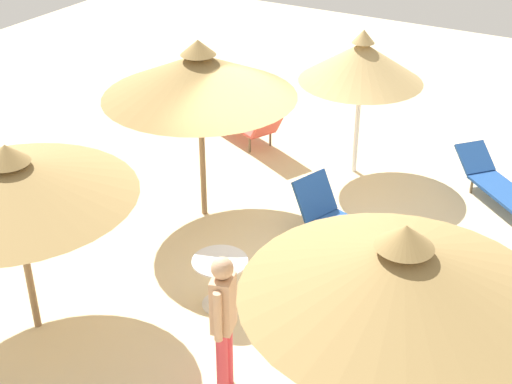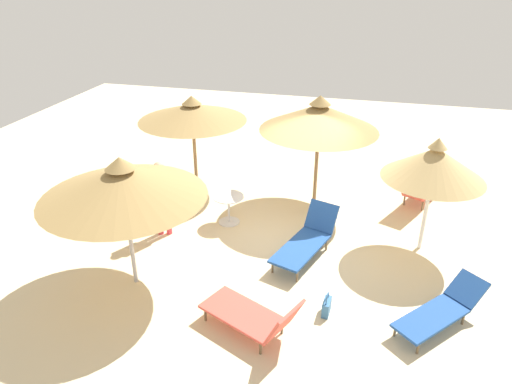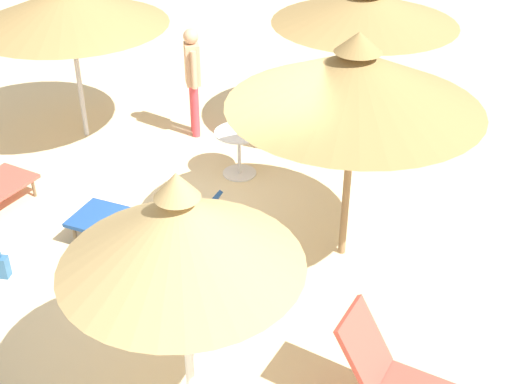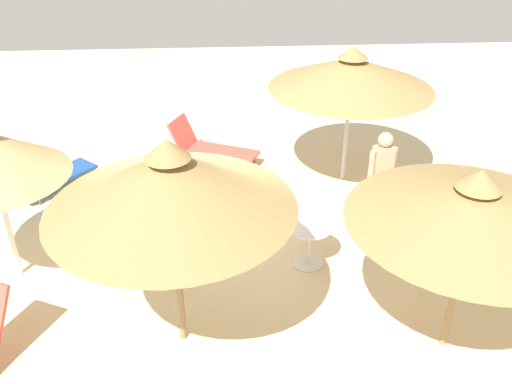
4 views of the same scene
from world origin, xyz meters
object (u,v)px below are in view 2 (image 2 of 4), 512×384
at_px(parasol_umbrella_edge, 122,183).
at_px(handbag, 327,306).
at_px(parasol_umbrella_center, 192,112).
at_px(parasol_umbrella_far_right, 319,117).
at_px(lounge_chair_far_left, 441,310).
at_px(parasol_umbrella_near_right, 435,163).
at_px(lounge_chair_front, 420,188).
at_px(side_table_round, 229,204).
at_px(person_standing_edge, 161,193).
at_px(lounge_chair_back, 307,239).
at_px(lounge_chair_near_left, 255,316).

distance_m(parasol_umbrella_edge, handbag, 4.23).
bearing_deg(parasol_umbrella_center, parasol_umbrella_far_right, 84.66).
xyz_separation_m(parasol_umbrella_center, lounge_chair_far_left, (4.23, 6.09, -1.79)).
xyz_separation_m(parasol_umbrella_edge, parasol_umbrella_near_right, (-2.64, 5.47, -0.14)).
relative_size(lounge_chair_front, side_table_round, 2.76).
height_order(parasol_umbrella_far_right, person_standing_edge, parasol_umbrella_far_right).
height_order(parasol_umbrella_near_right, parasol_umbrella_far_right, parasol_umbrella_far_right).
distance_m(parasol_umbrella_edge, lounge_chair_front, 7.55).
distance_m(parasol_umbrella_far_right, lounge_chair_back, 3.07).
distance_m(lounge_chair_near_left, side_table_round, 3.79).
distance_m(lounge_chair_back, side_table_round, 2.21).
height_order(parasol_umbrella_near_right, lounge_chair_far_left, parasol_umbrella_near_right).
bearing_deg(person_standing_edge, parasol_umbrella_near_right, 98.49).
distance_m(parasol_umbrella_edge, lounge_chair_far_left, 5.95).
bearing_deg(parasol_umbrella_edge, parasol_umbrella_center, -174.47).
bearing_deg(lounge_chair_far_left, lounge_chair_front, -178.67).
xyz_separation_m(parasol_umbrella_center, lounge_chair_back, (2.70, 3.53, -1.71)).
distance_m(parasol_umbrella_center, lounge_chair_front, 6.22).
xyz_separation_m(lounge_chair_back, lounge_chair_far_left, (1.53, 2.56, -0.08)).
relative_size(lounge_chair_back, side_table_round, 2.82).
bearing_deg(lounge_chair_front, person_standing_edge, -62.17).
distance_m(parasol_umbrella_center, lounge_chair_near_left, 6.31).
xyz_separation_m(parasol_umbrella_far_right, handbag, (4.13, 0.80, -2.16)).
bearing_deg(parasol_umbrella_far_right, lounge_chair_far_left, 34.83).
distance_m(parasol_umbrella_edge, lounge_chair_near_left, 3.26).
relative_size(lounge_chair_front, lounge_chair_far_left, 1.11).
height_order(parasol_umbrella_edge, handbag, parasol_umbrella_edge).
bearing_deg(handbag, parasol_umbrella_edge, -89.91).
distance_m(parasol_umbrella_edge, parasol_umbrella_near_right, 6.07).
xyz_separation_m(parasol_umbrella_near_right, lounge_chair_front, (-2.19, 0.08, -1.57)).
distance_m(parasol_umbrella_near_right, handbag, 3.66).
height_order(lounge_chair_front, person_standing_edge, person_standing_edge).
distance_m(parasol_umbrella_near_right, side_table_round, 4.64).
xyz_separation_m(parasol_umbrella_far_right, lounge_chair_far_left, (3.92, 2.73, -2.01)).
relative_size(parasol_umbrella_near_right, person_standing_edge, 1.43).
bearing_deg(lounge_chair_near_left, handbag, 125.96).
distance_m(parasol_umbrella_far_right, lounge_chair_far_left, 5.18).
relative_size(parasol_umbrella_edge, parasol_umbrella_far_right, 1.04).
distance_m(person_standing_edge, side_table_round, 1.64).
distance_m(person_standing_edge, handbag, 4.40).
distance_m(lounge_chair_front, side_table_round, 4.96).
height_order(parasol_umbrella_near_right, lounge_chair_near_left, parasol_umbrella_near_right).
distance_m(parasol_umbrella_far_right, person_standing_edge, 4.10).
xyz_separation_m(lounge_chair_front, handbag, (4.82, -1.82, -0.28)).
bearing_deg(handbag, person_standing_edge, -114.57).
bearing_deg(person_standing_edge, parasol_umbrella_center, -174.87).
xyz_separation_m(parasol_umbrella_near_right, lounge_chair_back, (0.90, -2.37, -1.61)).
height_order(parasol_umbrella_center, lounge_chair_far_left, parasol_umbrella_center).
xyz_separation_m(lounge_chair_front, lounge_chair_back, (3.08, -2.45, -0.04)).
height_order(lounge_chair_far_left, person_standing_edge, person_standing_edge).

